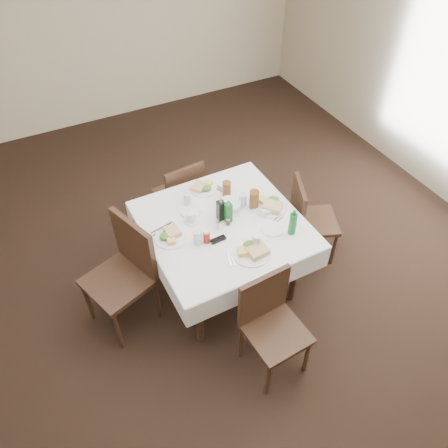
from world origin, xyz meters
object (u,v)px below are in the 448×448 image
object	(u,v)px
chair_west	(126,268)
coffee_mug	(191,217)
water_n	(188,199)
ketchup_bottle	(207,237)
chair_north	(182,193)
green_bottle	(293,223)
oil_cruet_dark	(221,210)
water_s	(257,241)
chair_east	(307,216)
water_w	(198,237)
bread_basket	(230,206)
oil_cruet_green	(228,212)
dining_table	(223,230)
water_e	(243,200)
chair_south	(270,319)

from	to	relation	value
chair_west	coffee_mug	world-z (taller)	chair_west
chair_west	water_n	world-z (taller)	chair_west
water_n	ketchup_bottle	world-z (taller)	water_n
chair_north	green_bottle	size ratio (longest dim) A/B	3.61
ketchup_bottle	oil_cruet_dark	bearing A→B (deg)	40.04
chair_west	water_s	distance (m)	1.07
chair_east	water_n	size ratio (longest dim) A/B	7.08
water_s	water_w	world-z (taller)	water_s
coffee_mug	green_bottle	world-z (taller)	green_bottle
bread_basket	oil_cruet_green	world-z (taller)	oil_cruet_green
dining_table	chair_west	world-z (taller)	chair_west
water_n	water_w	world-z (taller)	water_w
chair_north	chair_east	bearing A→B (deg)	-42.55
dining_table	oil_cruet_green	distance (m)	0.19
chair_west	water_n	distance (m)	0.77
chair_north	water_n	distance (m)	0.59
oil_cruet_dark	chair_east	bearing A→B (deg)	-5.02
bread_basket	coffee_mug	xyz separation A→B (m)	(-0.35, 0.01, 0.01)
green_bottle	chair_north	bearing A→B (deg)	112.43
water_s	green_bottle	size ratio (longest dim) A/B	0.55
water_n	water_e	size ratio (longest dim) A/B	1.04
water_s	green_bottle	xyz separation A→B (m)	(0.33, 0.00, 0.04)
oil_cruet_green	coffee_mug	size ratio (longest dim) A/B	1.86
oil_cruet_green	water_s	bearing A→B (deg)	-80.70
water_s	water_e	size ratio (longest dim) A/B	1.12
water_s	oil_cruet_dark	distance (m)	0.42
chair_west	coffee_mug	bearing A→B (deg)	7.03
chair_north	water_e	xyz separation A→B (m)	(0.29, -0.69, 0.33)
chair_east	chair_west	world-z (taller)	chair_west
chair_north	coffee_mug	world-z (taller)	same
chair_east	coffee_mug	distance (m)	1.14
chair_north	water_s	bearing A→B (deg)	-82.68
water_w	chair_south	bearing A→B (deg)	-71.38
chair_east	chair_west	size ratio (longest dim) A/B	0.85
chair_south	ketchup_bottle	world-z (taller)	chair_south
chair_east	coffee_mug	xyz separation A→B (m)	(-1.08, 0.17, 0.31)
water_n	oil_cruet_dark	xyz separation A→B (m)	(0.17, -0.28, 0.04)
chair_south	water_n	world-z (taller)	chair_south
ketchup_bottle	coffee_mug	size ratio (longest dim) A/B	0.90
green_bottle	water_e	bearing A→B (deg)	111.73
dining_table	chair_east	distance (m)	0.88
chair_east	ketchup_bottle	bearing A→B (deg)	-174.33
water_w	chair_west	bearing A→B (deg)	162.57
bread_basket	coffee_mug	bearing A→B (deg)	177.76
water_s	ketchup_bottle	bearing A→B (deg)	144.52
chair_north	bread_basket	bearing A→B (deg)	-75.92
water_w	water_s	bearing A→B (deg)	-32.70
dining_table	chair_east	size ratio (longest dim) A/B	1.49
chair_south	chair_east	size ratio (longest dim) A/B	1.04
coffee_mug	water_s	bearing A→B (deg)	-56.56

